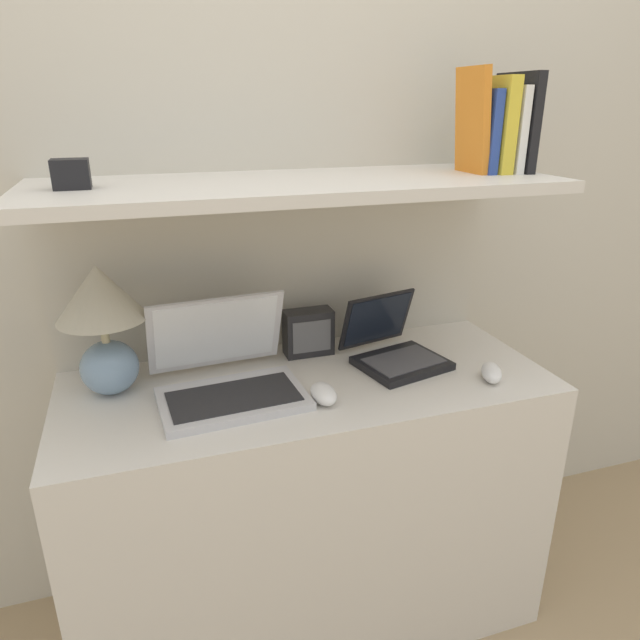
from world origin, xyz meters
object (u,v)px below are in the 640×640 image
router_box (308,332)px  book_blue (481,132)px  book_black (516,123)px  computer_mouse (322,394)px  table_lamp (102,316)px  laptop_large (227,375)px  book_yellow (494,125)px  book_orange (472,121)px  second_mouse (491,373)px  book_white (505,130)px  laptop_small (394,349)px  shelf_gadget (71,174)px

router_box → book_blue: size_ratio=0.67×
book_black → computer_mouse: bearing=-163.1°
table_lamp → router_box: table_lamp is taller
laptop_large → book_yellow: 0.93m
book_black → book_orange: size_ratio=0.95×
laptop_large → computer_mouse: bearing=-29.0°
second_mouse → table_lamp: bearing=165.6°
router_box → book_white: 0.75m
laptop_large → book_blue: 0.89m
laptop_large → laptop_small: (0.47, 0.04, -0.01)m
second_mouse → book_white: (0.11, 0.21, 0.59)m
laptop_large → router_box: bearing=32.7°
book_white → book_blue: bearing=180.0°
laptop_large → book_white: (0.77, 0.06, 0.56)m
book_black → book_yellow: book_black is taller
book_yellow → shelf_gadget: size_ratio=3.15×
computer_mouse → second_mouse: 0.45m
laptop_large → table_lamp: bearing=160.1°
second_mouse → book_yellow: (0.07, 0.21, 0.60)m
laptop_small → book_white: 0.64m
table_lamp → book_white: 1.12m
laptop_small → book_blue: book_blue is taller
laptop_large → router_box: 0.31m
book_black → book_orange: bearing=180.0°
laptop_small → computer_mouse: bearing=-149.3°
computer_mouse → book_black: 0.86m
computer_mouse → shelf_gadget: 0.73m
laptop_large → book_blue: (0.70, 0.06, 0.55)m
router_box → laptop_small: bearing=-31.4°
router_box → book_black: size_ratio=0.56×
laptop_small → book_white: (0.30, 0.02, 0.57)m
book_black → book_blue: book_black is taller
table_lamp → shelf_gadget: 0.34m
second_mouse → book_black: book_black is taller
laptop_small → book_orange: 0.62m
router_box → book_orange: 0.70m
table_lamp → book_blue: book_blue is taller
router_box → book_blue: book_blue is taller
book_white → book_yellow: 0.04m
table_lamp → book_yellow: (1.00, -0.03, 0.42)m
laptop_small → laptop_large: bearing=-175.0°
table_lamp → second_mouse: table_lamp is taller
second_mouse → book_black: bearing=56.4°
book_orange → laptop_large: bearing=-174.5°
computer_mouse → router_box: router_box is taller
laptop_small → shelf_gadget: size_ratio=3.83×
book_white → book_orange: (-0.10, 0.00, 0.02)m
computer_mouse → book_white: bearing=17.7°
laptop_large → router_box: laptop_large is taller
laptop_large → book_orange: 0.89m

